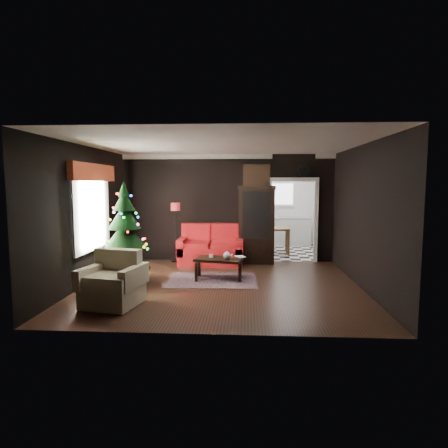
# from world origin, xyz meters

# --- Properties ---
(floor) EXTENTS (5.50, 5.50, 0.00)m
(floor) POSITION_xyz_m (0.00, 0.00, 0.00)
(floor) COLOR black
(floor) RESTS_ON ground
(ceiling) EXTENTS (5.50, 5.50, 0.00)m
(ceiling) POSITION_xyz_m (0.00, 0.00, 2.80)
(ceiling) COLOR white
(ceiling) RESTS_ON ground
(wall_back) EXTENTS (5.50, 0.00, 5.50)m
(wall_back) POSITION_xyz_m (0.00, 2.50, 1.40)
(wall_back) COLOR black
(wall_back) RESTS_ON ground
(wall_front) EXTENTS (5.50, 0.00, 5.50)m
(wall_front) POSITION_xyz_m (0.00, -2.50, 1.40)
(wall_front) COLOR black
(wall_front) RESTS_ON ground
(wall_left) EXTENTS (0.00, 5.50, 5.50)m
(wall_left) POSITION_xyz_m (-2.75, 0.00, 1.40)
(wall_left) COLOR black
(wall_left) RESTS_ON ground
(wall_right) EXTENTS (0.00, 5.50, 5.50)m
(wall_right) POSITION_xyz_m (2.75, 0.00, 1.40)
(wall_right) COLOR black
(wall_right) RESTS_ON ground
(doorway) EXTENTS (1.10, 0.10, 2.10)m
(doorway) POSITION_xyz_m (1.70, 2.50, 1.05)
(doorway) COLOR white
(doorway) RESTS_ON ground
(left_window) EXTENTS (0.05, 1.60, 1.40)m
(left_window) POSITION_xyz_m (-2.71, 0.20, 1.45)
(left_window) COLOR white
(left_window) RESTS_ON wall_left
(valance) EXTENTS (0.12, 2.10, 0.35)m
(valance) POSITION_xyz_m (-2.63, 0.20, 2.27)
(valance) COLOR #A73920
(valance) RESTS_ON wall_left
(kitchen_floor) EXTENTS (3.00, 3.00, 0.00)m
(kitchen_floor) POSITION_xyz_m (1.70, 4.00, 0.00)
(kitchen_floor) COLOR white
(kitchen_floor) RESTS_ON ground
(kitchen_window) EXTENTS (0.70, 0.06, 0.70)m
(kitchen_window) POSITION_xyz_m (1.70, 5.45, 1.70)
(kitchen_window) COLOR white
(kitchen_window) RESTS_ON ground
(rug) EXTENTS (1.91, 1.41, 0.01)m
(rug) POSITION_xyz_m (-0.23, 0.40, 0.01)
(rug) COLOR #42313D
(rug) RESTS_ON ground
(loveseat) EXTENTS (1.70, 0.90, 1.00)m
(loveseat) POSITION_xyz_m (-0.40, 2.05, 0.50)
(loveseat) COLOR maroon
(loveseat) RESTS_ON ground
(curio_cabinet) EXTENTS (0.90, 0.45, 1.90)m
(curio_cabinet) POSITION_xyz_m (0.75, 2.27, 0.95)
(curio_cabinet) COLOR black
(curio_cabinet) RESTS_ON ground
(floor_lamp) EXTENTS (0.29, 0.29, 1.48)m
(floor_lamp) POSITION_xyz_m (-1.27, 1.90, 0.83)
(floor_lamp) COLOR black
(floor_lamp) RESTS_ON ground
(christmas_tree) EXTENTS (1.30, 1.30, 1.97)m
(christmas_tree) POSITION_xyz_m (-2.00, 0.16, 1.05)
(christmas_tree) COLOR black
(christmas_tree) RESTS_ON ground
(armchair) EXTENTS (1.03, 1.03, 0.89)m
(armchair) POSITION_xyz_m (-1.73, -1.38, 0.46)
(armchair) COLOR tan
(armchair) RESTS_ON ground
(coffee_table) EXTENTS (1.08, 0.76, 0.44)m
(coffee_table) POSITION_xyz_m (-0.09, 0.51, 0.23)
(coffee_table) COLOR black
(coffee_table) RESTS_ON rug
(teapot) EXTENTS (0.24, 0.24, 0.17)m
(teapot) POSITION_xyz_m (0.09, 0.40, 0.54)
(teapot) COLOR silver
(teapot) RESTS_ON coffee_table
(cup_a) EXTENTS (0.10, 0.10, 0.07)m
(cup_a) POSITION_xyz_m (-0.26, 0.59, 0.49)
(cup_a) COLOR white
(cup_a) RESTS_ON coffee_table
(cup_b) EXTENTS (0.09, 0.09, 0.07)m
(cup_b) POSITION_xyz_m (-0.27, 0.58, 0.49)
(cup_b) COLOR white
(cup_b) RESTS_ON coffee_table
(book) EXTENTS (0.17, 0.09, 0.24)m
(book) POSITION_xyz_m (0.29, 0.62, 0.58)
(book) COLOR tan
(book) RESTS_ON coffee_table
(wall_clock) EXTENTS (0.32, 0.32, 0.06)m
(wall_clock) POSITION_xyz_m (1.95, 2.45, 2.38)
(wall_clock) COLOR silver
(wall_clock) RESTS_ON wall_back
(painting) EXTENTS (0.62, 0.05, 0.52)m
(painting) POSITION_xyz_m (0.75, 2.46, 2.25)
(painting) COLOR #BD7846
(painting) RESTS_ON wall_back
(kitchen_counter) EXTENTS (1.80, 0.60, 0.90)m
(kitchen_counter) POSITION_xyz_m (1.70, 5.20, 0.45)
(kitchen_counter) COLOR silver
(kitchen_counter) RESTS_ON ground
(kitchen_table) EXTENTS (0.70, 0.70, 0.75)m
(kitchen_table) POSITION_xyz_m (1.40, 3.70, 0.38)
(kitchen_table) COLOR brown
(kitchen_table) RESTS_ON ground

